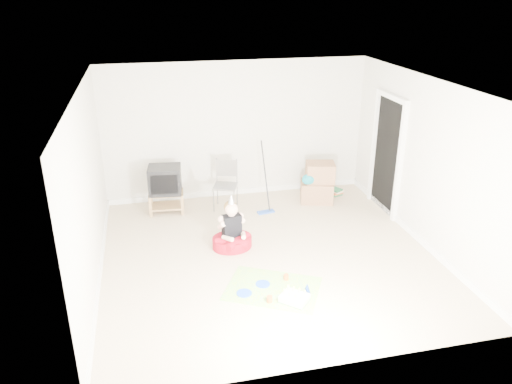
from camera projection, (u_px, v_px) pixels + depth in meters
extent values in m
plane|color=beige|center=(268.00, 255.00, 7.69)|extent=(5.00, 5.00, 0.00)
cube|color=black|center=(387.00, 156.00, 8.88)|extent=(0.02, 0.90, 2.05)
cube|color=olive|center=(166.00, 193.00, 8.99)|extent=(0.65, 0.44, 0.03)
cube|color=olive|center=(167.00, 206.00, 9.09)|extent=(0.65, 0.44, 0.03)
cube|color=olive|center=(150.00, 207.00, 8.87)|extent=(0.05, 0.05, 0.39)
cube|color=olive|center=(182.00, 205.00, 8.95)|extent=(0.05, 0.05, 0.39)
cube|color=olive|center=(151.00, 200.00, 9.17)|extent=(0.05, 0.05, 0.39)
cube|color=olive|center=(182.00, 198.00, 9.25)|extent=(0.05, 0.05, 0.39)
cube|color=black|center=(165.00, 180.00, 8.89)|extent=(0.62, 0.53, 0.49)
cube|color=gray|center=(225.00, 186.00, 9.11)|extent=(0.53, 0.51, 0.03)
cylinder|color=gray|center=(215.00, 185.00, 9.13)|extent=(0.02, 0.02, 0.92)
cylinder|color=gray|center=(235.00, 186.00, 9.08)|extent=(0.02, 0.02, 0.92)
cube|color=#966948|center=(317.00, 192.00, 9.52)|extent=(0.70, 0.60, 0.39)
cube|color=#966948|center=(320.00, 172.00, 9.40)|extent=(0.60, 0.52, 0.37)
ellipsoid|color=#0B7183|center=(309.00, 179.00, 9.29)|extent=(0.26, 0.18, 0.21)
cube|color=blue|center=(266.00, 212.00, 9.10)|extent=(0.33, 0.17, 0.03)
cylinder|color=black|center=(266.00, 180.00, 8.85)|extent=(0.10, 0.42, 1.23)
cube|color=#22663C|center=(334.00, 193.00, 9.92)|extent=(0.28, 0.33, 0.03)
cube|color=#C05429|center=(335.00, 192.00, 9.90)|extent=(0.29, 0.33, 0.03)
cube|color=beige|center=(335.00, 190.00, 9.89)|extent=(0.29, 0.32, 0.03)
cube|color=#22663C|center=(335.00, 189.00, 9.88)|extent=(0.29, 0.31, 0.03)
cylinder|color=maroon|center=(232.00, 242.00, 7.89)|extent=(0.74, 0.74, 0.17)
cube|color=black|center=(232.00, 226.00, 7.78)|extent=(0.31, 0.21, 0.38)
sphere|color=beige|center=(231.00, 209.00, 7.67)|extent=(0.24, 0.24, 0.20)
cone|color=silver|center=(231.00, 199.00, 7.60)|extent=(0.11, 0.11, 0.15)
cube|color=#FE358F|center=(273.00, 289.00, 6.84)|extent=(1.52, 1.37, 0.01)
cube|color=silver|center=(294.00, 298.00, 6.54)|extent=(0.44, 0.44, 0.09)
cube|color=#389E5E|center=(294.00, 301.00, 6.56)|extent=(0.44, 0.44, 0.01)
cylinder|color=beige|center=(284.00, 293.00, 6.52)|extent=(0.01, 0.01, 0.07)
cylinder|color=beige|center=(290.00, 294.00, 6.49)|extent=(0.01, 0.01, 0.07)
cylinder|color=beige|center=(296.00, 296.00, 6.45)|extent=(0.01, 0.01, 0.07)
cylinder|color=beige|center=(301.00, 298.00, 6.41)|extent=(0.01, 0.01, 0.07)
cylinder|color=beige|center=(288.00, 289.00, 6.61)|extent=(0.01, 0.01, 0.07)
cylinder|color=beige|center=(294.00, 290.00, 6.57)|extent=(0.01, 0.01, 0.07)
cylinder|color=beige|center=(299.00, 292.00, 6.54)|extent=(0.01, 0.01, 0.07)
cylinder|color=beige|center=(305.00, 294.00, 6.50)|extent=(0.01, 0.01, 0.07)
cylinder|color=blue|center=(263.00, 284.00, 6.92)|extent=(0.21, 0.21, 0.01)
cylinder|color=blue|center=(244.00, 293.00, 6.72)|extent=(0.28, 0.28, 0.01)
cylinder|color=#DB5418|center=(286.00, 277.00, 7.02)|extent=(0.09, 0.09, 0.08)
cylinder|color=#DB5418|center=(270.00, 299.00, 6.53)|extent=(0.09, 0.09, 0.09)
cone|color=#1841AC|center=(307.00, 289.00, 6.68)|extent=(0.16, 0.16, 0.17)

